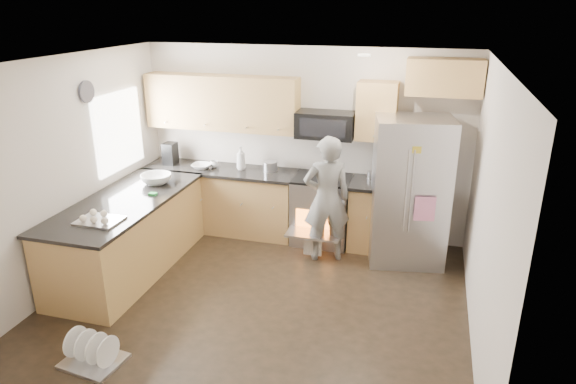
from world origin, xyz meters
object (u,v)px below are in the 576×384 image
(person, at_px, (327,199))
(dish_rack, at_px, (93,355))
(refrigerator, at_px, (410,192))
(stove_range, at_px, (322,195))

(person, distance_m, dish_rack, 3.17)
(refrigerator, distance_m, person, 1.03)
(refrigerator, bearing_deg, stove_range, 158.08)
(stove_range, height_order, dish_rack, stove_range)
(refrigerator, bearing_deg, person, -175.85)
(stove_range, distance_m, dish_rack, 3.49)
(person, bearing_deg, stove_range, -93.01)
(stove_range, xyz_separation_m, person, (0.16, -0.49, 0.14))
(stove_range, relative_size, dish_rack, 3.12)
(stove_range, bearing_deg, dish_rack, -115.27)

